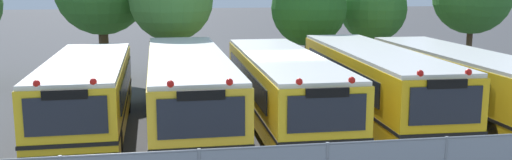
% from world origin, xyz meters
% --- Properties ---
extents(ground_plane, '(160.00, 160.00, 0.00)m').
position_xyz_m(ground_plane, '(0.00, 0.00, 0.00)').
color(ground_plane, '#424244').
extents(school_bus_0, '(2.62, 9.26, 2.58)m').
position_xyz_m(school_bus_0, '(-6.52, -0.12, 1.36)').
color(school_bus_0, yellow).
rests_on(school_bus_0, ground_plane).
extents(school_bus_1, '(2.75, 11.63, 2.64)m').
position_xyz_m(school_bus_1, '(-3.28, 0.20, 1.39)').
color(school_bus_1, yellow).
rests_on(school_bus_1, ground_plane).
extents(school_bus_2, '(2.60, 10.83, 2.57)m').
position_xyz_m(school_bus_2, '(-0.05, -0.06, 1.36)').
color(school_bus_2, yellow).
rests_on(school_bus_2, ground_plane).
extents(school_bus_3, '(2.72, 11.01, 2.69)m').
position_xyz_m(school_bus_3, '(3.22, -0.00, 1.42)').
color(school_bus_3, yellow).
rests_on(school_bus_3, ground_plane).
extents(school_bus_4, '(2.55, 10.85, 2.55)m').
position_xyz_m(school_bus_4, '(6.50, 0.01, 1.35)').
color(school_bus_4, yellow).
rests_on(school_bus_4, ground_plane).
extents(tree_2, '(3.92, 3.92, 6.02)m').
position_xyz_m(tree_2, '(-3.68, 8.14, 4.03)').
color(tree_2, '#4C3823').
rests_on(tree_2, ground_plane).
extents(tree_3, '(3.78, 3.78, 5.44)m').
position_xyz_m(tree_3, '(3.05, 8.82, 3.53)').
color(tree_3, '#4C3823').
rests_on(tree_3, ground_plane).
extents(tree_4, '(3.56, 3.55, 5.19)m').
position_xyz_m(tree_4, '(6.99, 10.20, 3.41)').
color(tree_4, '#4C3823').
rests_on(tree_4, ground_plane).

